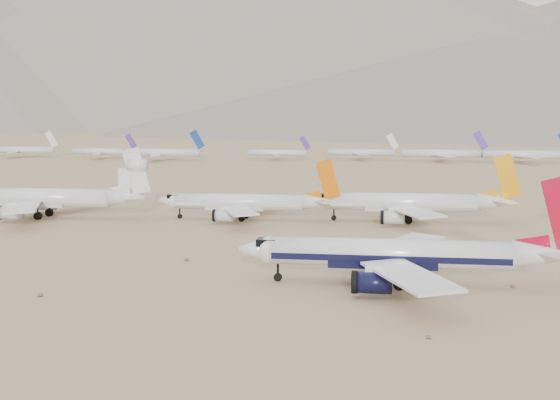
# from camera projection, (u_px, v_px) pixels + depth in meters

# --- Properties ---
(ground) EXTENTS (7000.00, 7000.00, 0.00)m
(ground) POSITION_uv_depth(u_px,v_px,m) (352.00, 284.00, 120.70)
(ground) COLOR #927955
(ground) RESTS_ON ground
(main_airliner) EXTENTS (49.61, 48.45, 17.51)m
(main_airliner) POSITION_uv_depth(u_px,v_px,m) (404.00, 255.00, 119.36)
(main_airliner) COLOR white
(main_airliner) RESTS_ON ground
(row2_gold_tail) EXTENTS (47.37, 46.33, 16.87)m
(row2_gold_tail) POSITION_uv_depth(u_px,v_px,m) (411.00, 203.00, 187.46)
(row2_gold_tail) COLOR white
(row2_gold_tail) RESTS_ON ground
(row2_orange_tail) EXTENTS (42.97, 42.04, 15.33)m
(row2_orange_tail) POSITION_uv_depth(u_px,v_px,m) (246.00, 203.00, 191.42)
(row2_orange_tail) COLOR white
(row2_orange_tail) RESTS_ON ground
(row2_white_trijet) EXTENTS (50.83, 49.67, 18.01)m
(row2_white_trijet) POSITION_uv_depth(u_px,v_px,m) (48.00, 197.00, 194.69)
(row2_white_trijet) COLOR white
(row2_white_trijet) RESTS_ON ground
(distant_storage_row) EXTENTS (521.91, 62.33, 14.52)m
(distant_storage_row) POSITION_uv_depth(u_px,v_px,m) (354.00, 153.00, 414.44)
(distant_storage_row) COLOR silver
(distant_storage_row) RESTS_ON ground
(mountain_range) EXTENTS (7354.00, 3024.00, 470.00)m
(mountain_range) POSITION_uv_depth(u_px,v_px,m) (430.00, 36.00, 1706.97)
(mountain_range) COLOR slate
(mountain_range) RESTS_ON ground
(desert_scrub) EXTENTS (219.83, 121.67, 0.63)m
(desert_scrub) POSITION_uv_depth(u_px,v_px,m) (133.00, 316.00, 101.07)
(desert_scrub) COLOR brown
(desert_scrub) RESTS_ON ground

